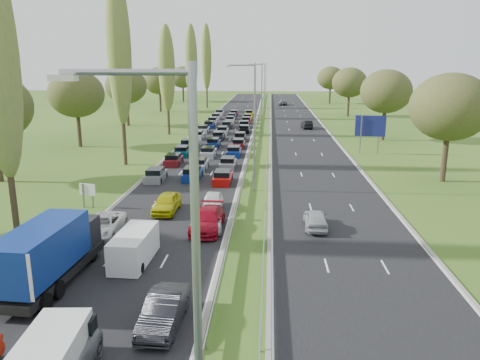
# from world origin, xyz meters

# --- Properties ---
(ground) EXTENTS (260.00, 260.00, 0.00)m
(ground) POSITION_xyz_m (4.50, 80.00, 0.00)
(ground) COLOR #2F561B
(ground) RESTS_ON ground
(near_carriageway) EXTENTS (10.50, 215.00, 0.04)m
(near_carriageway) POSITION_xyz_m (-2.25, 82.50, 0.00)
(near_carriageway) COLOR black
(near_carriageway) RESTS_ON ground
(far_carriageway) EXTENTS (10.50, 215.00, 0.04)m
(far_carriageway) POSITION_xyz_m (11.25, 82.50, 0.00)
(far_carriageway) COLOR black
(far_carriageway) RESTS_ON ground
(central_reservation) EXTENTS (2.36, 215.00, 0.32)m
(central_reservation) POSITION_xyz_m (4.50, 82.50, 0.55)
(central_reservation) COLOR gray
(central_reservation) RESTS_ON ground
(lamp_columns) EXTENTS (0.18, 140.18, 12.00)m
(lamp_columns) POSITION_xyz_m (4.50, 78.00, 6.00)
(lamp_columns) COLOR gray
(lamp_columns) RESTS_ON ground
(poplar_row) EXTENTS (2.80, 127.80, 22.44)m
(poplar_row) POSITION_xyz_m (-11.50, 68.17, 12.39)
(poplar_row) COLOR #2D2116
(poplar_row) RESTS_ON ground
(woodland_left) EXTENTS (8.00, 166.00, 11.10)m
(woodland_left) POSITION_xyz_m (-22.00, 62.63, 7.68)
(woodland_left) COLOR #2D2116
(woodland_left) RESTS_ON ground
(woodland_right) EXTENTS (8.00, 153.00, 11.10)m
(woodland_right) POSITION_xyz_m (24.00, 66.67, 7.68)
(woodland_right) COLOR #2D2116
(woodland_right) RESTS_ON ground
(traffic_queue_fill) EXTENTS (9.12, 68.20, 0.80)m
(traffic_queue_fill) POSITION_xyz_m (-2.28, 77.35, 0.44)
(traffic_queue_fill) COLOR slate
(traffic_queue_fill) RESTS_ON ground
(near_car_2) EXTENTS (2.47, 5.14, 1.41)m
(near_car_2) POSITION_xyz_m (-5.88, 30.35, 0.73)
(near_car_2) COLOR white
(near_car_2) RESTS_ON near_carriageway
(near_car_8) EXTENTS (1.91, 4.59, 1.55)m
(near_car_8) POSITION_xyz_m (-2.48, 35.86, 0.80)
(near_car_8) COLOR #B4B40C
(near_car_8) RESTS_ON near_carriageway
(near_car_9) EXTENTS (1.77, 4.64, 1.51)m
(near_car_9) POSITION_xyz_m (1.13, 18.79, 0.77)
(near_car_9) COLOR black
(near_car_9) RESTS_ON near_carriageway
(near_car_10) EXTENTS (2.59, 5.01, 1.35)m
(near_car_10) POSITION_xyz_m (1.40, 31.93, 0.70)
(near_car_10) COLOR #A2A5AB
(near_car_10) RESTS_ON near_carriageway
(near_car_11) EXTENTS (2.31, 5.39, 1.55)m
(near_car_11) POSITION_xyz_m (1.46, 31.78, 0.79)
(near_car_11) COLOR maroon
(near_car_11) RESTS_ON near_carriageway
(near_car_12) EXTENTS (1.95, 4.27, 1.42)m
(near_car_12) POSITION_xyz_m (1.27, 36.67, 0.73)
(near_car_12) COLOR white
(near_car_12) RESTS_ON near_carriageway
(far_car_0) EXTENTS (1.73, 4.17, 1.41)m
(far_car_0) POSITION_xyz_m (9.43, 32.73, 0.73)
(far_car_0) COLOR #A3A8AC
(far_car_0) RESTS_ON far_carriageway
(far_car_1) EXTENTS (2.00, 4.87, 1.57)m
(far_car_1) POSITION_xyz_m (12.88, 87.97, 0.80)
(far_car_1) COLOR black
(far_car_1) RESTS_ON far_carriageway
(far_car_2) EXTENTS (2.73, 5.40, 1.46)m
(far_car_2) POSITION_xyz_m (9.67, 139.20, 0.75)
(far_car_2) COLOR slate
(far_car_2) RESTS_ON far_carriageway
(blue_lorry) EXTENTS (2.40, 8.63, 3.64)m
(blue_lorry) POSITION_xyz_m (-5.97, 22.57, 1.90)
(blue_lorry) COLOR black
(blue_lorry) RESTS_ON near_carriageway
(white_van_rear) EXTENTS (1.89, 4.83, 1.94)m
(white_van_rear) POSITION_xyz_m (-2.28, 25.99, 1.00)
(white_van_rear) COLOR silver
(white_van_rear) RESTS_ON near_carriageway
(info_sign) EXTENTS (1.49, 0.41, 2.10)m
(info_sign) POSITION_xyz_m (-9.40, 36.63, 1.37)
(info_sign) COLOR gray
(info_sign) RESTS_ON ground
(direction_sign) EXTENTS (3.97, 0.70, 5.20)m
(direction_sign) POSITION_xyz_m (19.40, 62.95, 3.57)
(direction_sign) COLOR gray
(direction_sign) RESTS_ON ground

